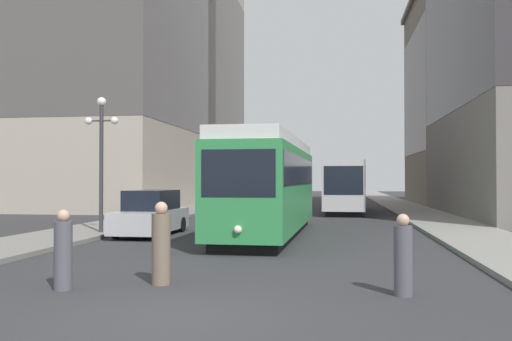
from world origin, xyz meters
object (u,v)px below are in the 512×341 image
streetcar (269,183)px  pedestrian_crossing_near (161,246)px  parked_car_left_near (151,214)px  parked_car_left_mid (233,199)px  transit_bus (344,184)px  pedestrian_crossing_far (403,258)px  pedestrian_on_sidewalk (63,252)px  lamp_post_left_near (101,143)px

streetcar → pedestrian_crossing_near: 10.66m
parked_car_left_near → parked_car_left_mid: size_ratio=1.07×
transit_bus → streetcar: bearing=-99.8°
pedestrian_crossing_far → pedestrian_on_sidewalk: (-6.80, -0.44, 0.02)m
pedestrian_crossing_far → lamp_post_left_near: (-10.67, 9.92, 2.98)m
streetcar → pedestrian_crossing_near: bearing=-94.2°
streetcar → transit_bus: 16.78m
transit_bus → parked_car_left_near: bearing=-114.1°
streetcar → parked_car_left_mid: size_ratio=2.75×
pedestrian_on_sidewalk → lamp_post_left_near: (-3.88, 10.36, 2.96)m
transit_bus → pedestrian_crossing_far: (0.83, -27.43, -1.21)m
pedestrian_on_sidewalk → lamp_post_left_near: 11.45m
transit_bus → pedestrian_crossing_far: size_ratio=7.17×
parked_car_left_mid → pedestrian_crossing_near: size_ratio=2.57×
parked_car_left_near → lamp_post_left_near: (-1.90, -0.56, 2.88)m
pedestrian_crossing_far → transit_bus: bearing=165.6°
transit_bus → pedestrian_crossing_near: bearing=-97.7°
transit_bus → pedestrian_on_sidewalk: bearing=-101.0°
streetcar → pedestrian_on_sidewalk: streetcar is taller
lamp_post_left_near → parked_car_left_mid: bearing=84.1°
parked_car_left_near → lamp_post_left_near: bearing=-163.0°
parked_car_left_mid → parked_car_left_near: bearing=-90.0°
transit_bus → parked_car_left_near: transit_bus is taller
lamp_post_left_near → pedestrian_crossing_far: bearing=-42.9°
parked_car_left_near → pedestrian_crossing_near: parked_car_left_near is taller
streetcar → parked_car_left_near: streetcar is taller
parked_car_left_near → lamp_post_left_near: 3.49m
transit_bus → pedestrian_crossing_near: size_ratio=6.41×
streetcar → pedestrian_crossing_near: streetcar is taller
parked_car_left_mid → pedestrian_crossing_near: bearing=-82.2°
parked_car_left_near → pedestrian_crossing_far: bearing=-49.6°
streetcar → transit_bus: streetcar is taller
pedestrian_crossing_near → pedestrian_on_sidewalk: (-1.80, -0.85, -0.06)m
parked_car_left_near → pedestrian_crossing_far: 13.67m
parked_car_left_near → parked_car_left_mid: bearing=90.5°
pedestrian_crossing_near → pedestrian_on_sidewalk: bearing=-8.1°
pedestrian_crossing_near → pedestrian_on_sidewalk: size_ratio=1.08×
pedestrian_on_sidewalk → streetcar: bearing=-72.9°
pedestrian_crossing_far → lamp_post_left_near: size_ratio=0.29×
pedestrian_crossing_near → pedestrian_crossing_far: size_ratio=1.12×
pedestrian_crossing_near → transit_bus: bearing=-132.2°
streetcar → pedestrian_on_sidewalk: (-2.81, -11.38, -1.34)m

